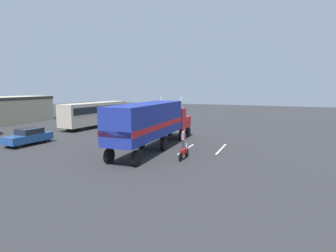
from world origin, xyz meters
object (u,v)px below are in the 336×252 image
parked_bus (95,112)px  parked_car (29,136)px  motorcycle (184,153)px  semi_truck (153,121)px  person_bystander (183,139)px

parked_bus → parked_car: parked_bus is taller
parked_bus → motorcycle: size_ratio=5.27×
semi_truck → parked_bus: size_ratio=1.28×
parked_bus → parked_car: (-12.32, -1.86, -1.26)m
person_bystander → motorcycle: bearing=-158.6°
semi_truck → motorcycle: 4.72m
parked_car → motorcycle: parked_car is taller
semi_truck → parked_car: semi_truck is taller
semi_truck → motorcycle: semi_truck is taller
parked_car → motorcycle: size_ratio=2.11×
semi_truck → person_bystander: (1.16, -2.46, -1.63)m
semi_truck → motorcycle: (-2.06, -3.72, -2.04)m
motorcycle → parked_bus: bearing=57.0°
semi_truck → person_bystander: size_ratio=8.76×
person_bystander → parked_bus: (8.08, 16.16, 1.17)m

